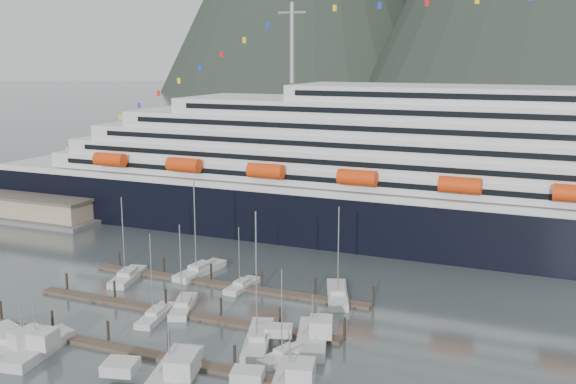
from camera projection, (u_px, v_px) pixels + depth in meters
name	position (u px, v px, depth m)	size (l,w,h in m)	color
ground	(200.00, 328.00, 90.00)	(1600.00, 1600.00, 0.00)	#485555
cruise_ship	(489.00, 186.00, 125.37)	(210.00, 30.40, 50.30)	black
warehouse	(23.00, 204.00, 155.36)	(46.00, 20.00, 5.80)	#595956
dock_near	(124.00, 349.00, 82.91)	(48.18, 2.28, 3.20)	#4A3C2F
dock_mid	(181.00, 313.00, 94.61)	(48.18, 2.28, 3.20)	#4A3C2F
dock_far	(225.00, 284.00, 106.30)	(48.18, 2.28, 3.20)	#4A3C2F
sailboat_a	(128.00, 277.00, 109.28)	(5.19, 10.33, 14.43)	silver
sailboat_b	(156.00, 316.00, 93.25)	(3.82, 9.21, 12.70)	silver
sailboat_c	(183.00, 307.00, 96.50)	(5.88, 9.82, 13.24)	silver
sailboat_d	(258.00, 340.00, 85.10)	(6.73, 12.57, 17.98)	silver
sailboat_e	(200.00, 271.00, 112.47)	(4.16, 11.64, 16.53)	silver
sailboat_f	(242.00, 286.00, 105.31)	(2.60, 8.00, 10.44)	silver
sailboat_g	(337.00, 295.00, 101.12)	(7.02, 12.11, 14.87)	silver
sailboat_h	(286.00, 355.00, 80.94)	(4.78, 8.39, 11.74)	silver
trawler_a	(22.00, 345.00, 82.74)	(10.13, 12.96, 6.87)	silver
trawler_b	(36.00, 348.00, 81.80)	(8.29, 10.86, 6.78)	silver
trawler_c	(168.00, 376.00, 74.39)	(11.52, 15.48, 7.68)	silver
trawler_d	(288.00, 384.00, 72.76)	(9.82, 12.74, 7.28)	silver
trawler_e	(311.00, 337.00, 84.89)	(9.52, 11.74, 7.26)	silver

